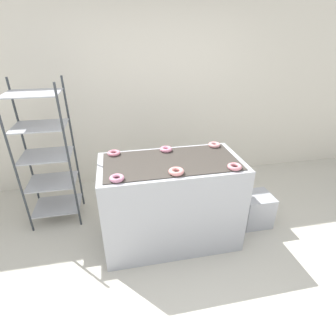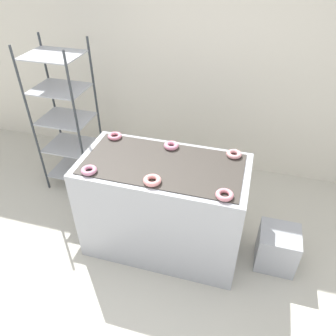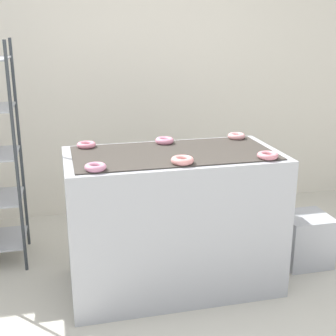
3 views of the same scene
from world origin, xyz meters
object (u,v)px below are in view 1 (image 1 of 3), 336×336
at_px(fryer_machine, 171,202).
at_px(donut_far_right, 214,145).
at_px(donut_near_left, 117,178).
at_px(donut_near_center, 176,171).
at_px(donut_far_left, 114,153).
at_px(donut_far_center, 166,149).
at_px(glaze_bin, 255,209).
at_px(donut_near_right, 235,167).
at_px(baking_rack_cart, 47,156).

relative_size(fryer_machine, donut_far_right, 10.99).
distance_m(fryer_machine, donut_near_left, 0.78).
relative_size(donut_near_left, donut_near_center, 0.91).
height_order(donut_far_left, donut_far_center, donut_far_center).
bearing_deg(glaze_bin, donut_far_left, 172.22).
xyz_separation_m(donut_near_center, donut_near_right, (0.55, -0.01, -0.00)).
relative_size(glaze_bin, donut_near_right, 2.95).
distance_m(donut_far_left, donut_far_center, 0.55).
distance_m(donut_near_center, donut_near_right, 0.56).
relative_size(donut_near_left, donut_far_center, 0.97).
distance_m(baking_rack_cart, donut_near_right, 2.08).
distance_m(fryer_machine, donut_far_center, 0.57).
bearing_deg(donut_far_right, donut_near_center, -136.50).
height_order(baking_rack_cart, donut_near_center, baking_rack_cart).
relative_size(donut_near_right, donut_far_right, 1.02).
height_order(fryer_machine, donut_near_left, donut_near_left).
relative_size(donut_near_right, donut_far_center, 1.01).
bearing_deg(baking_rack_cart, donut_near_right, -26.82).
distance_m(fryer_machine, baking_rack_cart, 1.51).
bearing_deg(donut_far_center, donut_far_left, 178.20).
relative_size(baking_rack_cart, donut_far_left, 12.98).
bearing_deg(donut_far_right, donut_near_right, -90.55).
bearing_deg(donut_far_center, donut_far_right, 1.73).
relative_size(glaze_bin, donut_far_center, 2.98).
distance_m(baking_rack_cart, donut_far_right, 1.90).
xyz_separation_m(glaze_bin, donut_near_left, (-1.60, -0.33, 0.79)).
bearing_deg(donut_near_left, donut_near_center, 1.41).
relative_size(donut_near_center, donut_far_left, 1.08).
distance_m(donut_near_left, donut_far_right, 1.21).
bearing_deg(baking_rack_cart, donut_near_left, -50.51).
height_order(glaze_bin, donut_far_left, donut_far_left).
bearing_deg(donut_near_left, donut_far_left, 91.38).
bearing_deg(donut_far_left, donut_near_right, -26.51).
distance_m(donut_near_center, donut_far_right, 0.77).
distance_m(baking_rack_cart, donut_near_center, 1.60).
bearing_deg(glaze_bin, donut_near_center, -163.72).
height_order(donut_near_center, donut_far_left, donut_near_center).
height_order(fryer_machine, donut_far_center, donut_far_center).
xyz_separation_m(fryer_machine, donut_far_center, (0.00, 0.26, 0.51)).
bearing_deg(donut_near_right, donut_near_center, 178.62).
distance_m(donut_far_left, donut_far_right, 1.10).
height_order(fryer_machine, baking_rack_cart, baking_rack_cart).
xyz_separation_m(donut_near_left, donut_far_center, (0.54, 0.53, 0.00)).
height_order(fryer_machine, glaze_bin, fryer_machine).
height_order(donut_near_left, donut_far_right, donut_far_right).
bearing_deg(glaze_bin, donut_far_center, 169.17).
bearing_deg(fryer_machine, glaze_bin, 2.88).
bearing_deg(baking_rack_cart, donut_far_right, -11.89).
relative_size(baking_rack_cart, donut_far_right, 12.98).
bearing_deg(donut_far_center, fryer_machine, -90.36).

